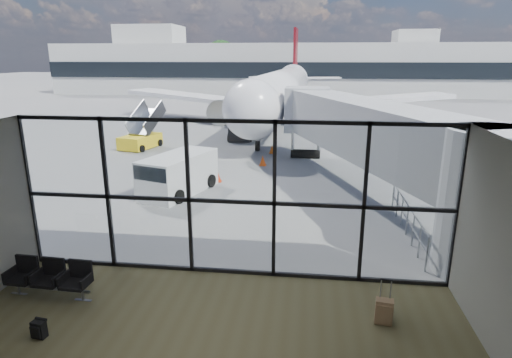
% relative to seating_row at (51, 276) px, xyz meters
% --- Properties ---
extents(ground, '(220.00, 220.00, 0.00)m').
position_rel_seating_row_xyz_m(ground, '(4.49, 41.75, -0.56)').
color(ground, slate).
rests_on(ground, ground).
extents(lounge_shell, '(12.02, 8.01, 4.51)m').
position_rel_seating_row_xyz_m(lounge_shell, '(4.49, -3.05, 2.10)').
color(lounge_shell, brown).
rests_on(lounge_shell, ground).
extents(glass_curtain_wall, '(12.10, 0.12, 4.50)m').
position_rel_seating_row_xyz_m(glass_curtain_wall, '(4.49, 1.75, 1.69)').
color(glass_curtain_wall, white).
rests_on(glass_curtain_wall, ground).
extents(jet_bridge, '(8.00, 16.50, 4.33)m').
position_rel_seating_row_xyz_m(jet_bridge, '(9.39, 8.83, 2.20)').
color(jet_bridge, '#9A9C9F').
rests_on(jet_bridge, ground).
extents(apron_railing, '(0.06, 5.46, 1.11)m').
position_rel_seating_row_xyz_m(apron_railing, '(10.09, 5.25, 0.16)').
color(apron_railing, gray).
rests_on(apron_railing, ground).
extents(far_terminal, '(80.00, 12.20, 11.00)m').
position_rel_seating_row_xyz_m(far_terminal, '(3.90, 63.72, 3.65)').
color(far_terminal, beige).
rests_on(far_terminal, ground).
extents(tree_0, '(4.95, 4.95, 7.12)m').
position_rel_seating_row_xyz_m(tree_0, '(-40.51, 73.75, 4.08)').
color(tree_0, '#382619').
rests_on(tree_0, ground).
extents(tree_1, '(5.61, 5.61, 8.07)m').
position_rel_seating_row_xyz_m(tree_1, '(-34.51, 73.75, 4.70)').
color(tree_1, '#382619').
rests_on(tree_1, ground).
extents(tree_2, '(6.27, 6.27, 9.03)m').
position_rel_seating_row_xyz_m(tree_2, '(-28.51, 73.75, 5.32)').
color(tree_2, '#382619').
rests_on(tree_2, ground).
extents(tree_3, '(4.95, 4.95, 7.12)m').
position_rel_seating_row_xyz_m(tree_3, '(-22.51, 73.75, 4.08)').
color(tree_3, '#382619').
rests_on(tree_3, ground).
extents(tree_4, '(5.61, 5.61, 8.07)m').
position_rel_seating_row_xyz_m(tree_4, '(-16.51, 73.75, 4.70)').
color(tree_4, '#382619').
rests_on(tree_4, ground).
extents(tree_5, '(6.27, 6.27, 9.03)m').
position_rel_seating_row_xyz_m(tree_5, '(-10.51, 73.75, 5.32)').
color(tree_5, '#382619').
rests_on(tree_5, ground).
extents(seating_row, '(2.26, 0.72, 1.00)m').
position_rel_seating_row_xyz_m(seating_row, '(0.00, 0.00, 0.00)').
color(seating_row, gray).
rests_on(seating_row, ground).
extents(backpack, '(0.32, 0.31, 0.45)m').
position_rel_seating_row_xyz_m(backpack, '(0.73, -1.72, -0.34)').
color(backpack, black).
rests_on(backpack, ground).
extents(suitcase, '(0.43, 0.34, 1.10)m').
position_rel_seating_row_xyz_m(suitcase, '(8.46, -0.23, -0.22)').
color(suitcase, '#8F6F4F').
rests_on(suitcase, ground).
extents(airliner, '(32.05, 37.12, 9.56)m').
position_rel_seating_row_xyz_m(airliner, '(3.81, 32.61, 2.36)').
color(airliner, white).
rests_on(airliner, ground).
extents(service_van, '(2.95, 4.44, 1.78)m').
position_rel_seating_row_xyz_m(service_van, '(0.66, 8.92, 0.36)').
color(service_van, silver).
rests_on(service_van, ground).
extents(belt_loader, '(1.83, 4.40, 2.01)m').
position_rel_seating_row_xyz_m(belt_loader, '(1.49, 22.63, 0.12)').
color(belt_loader, black).
rests_on(belt_loader, ground).
extents(mobile_stairs, '(2.46, 3.80, 2.47)m').
position_rel_seating_row_xyz_m(mobile_stairs, '(-4.86, 18.43, 0.04)').
color(mobile_stairs, yellow).
rests_on(mobile_stairs, ground).
extents(traffic_cone_a, '(0.37, 0.37, 0.52)m').
position_rel_seating_row_xyz_m(traffic_cone_a, '(2.10, 10.97, -0.31)').
color(traffic_cone_a, red).
rests_on(traffic_cone_a, ground).
extents(traffic_cone_b, '(0.41, 0.41, 0.58)m').
position_rel_seating_row_xyz_m(traffic_cone_b, '(3.98, 14.55, -0.28)').
color(traffic_cone_b, '#FC520D').
rests_on(traffic_cone_b, ground).
extents(traffic_cone_c, '(0.37, 0.37, 0.53)m').
position_rel_seating_row_xyz_m(traffic_cone_c, '(4.22, 17.81, -0.30)').
color(traffic_cone_c, '#E3580B').
rests_on(traffic_cone_c, ground).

